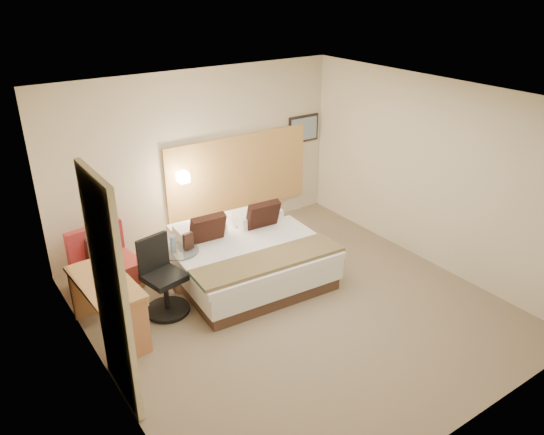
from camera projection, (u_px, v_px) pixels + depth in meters
floor at (294, 308)px, 6.88m from camera, size 4.80×5.00×0.02m
ceiling at (298, 99)px, 5.74m from camera, size 4.80×5.00×0.02m
wall_back at (199, 158)px, 8.18m from camera, size 4.80×0.02×2.70m
wall_front at (476, 315)px, 4.43m from camera, size 4.80×0.02×2.70m
wall_left at (95, 272)px, 5.07m from camera, size 0.02×5.00×2.70m
wall_right at (431, 173)px, 7.55m from camera, size 0.02×5.00×2.70m
headboard_panel at (239, 174)px, 8.68m from camera, size 2.60×0.04×1.30m
art_frame at (303, 129)px, 9.14m from camera, size 0.62×0.03×0.47m
art_canvas at (304, 129)px, 9.12m from camera, size 0.54×0.01×0.39m
lamp_arm at (181, 176)px, 8.02m from camera, size 0.02×0.12×0.02m
lamp_shade at (183, 177)px, 7.98m from camera, size 0.15×0.15×0.15m
curtain at (111, 293)px, 4.96m from camera, size 0.06×0.90×2.42m
bottle_a at (173, 244)px, 6.98m from camera, size 0.07×0.07×0.21m
bottle_b at (173, 243)px, 7.01m from camera, size 0.07×0.07×0.21m
menu_folder at (188, 241)px, 7.03m from camera, size 0.15×0.07×0.24m
bed at (245, 257)px, 7.44m from camera, size 2.11×2.07×0.98m
lounge_chair at (105, 265)px, 7.22m from camera, size 0.88×0.80×0.83m
side_table at (180, 268)px, 7.15m from camera, size 0.61×0.61×0.60m
desk at (108, 292)px, 6.13m from camera, size 0.61×1.23×0.75m
desk_chair at (163, 283)px, 6.65m from camera, size 0.67×0.67×1.00m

